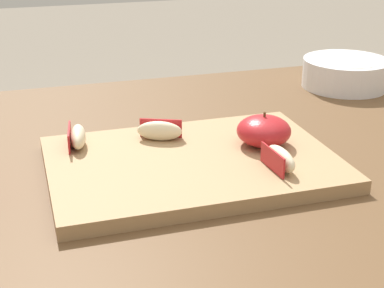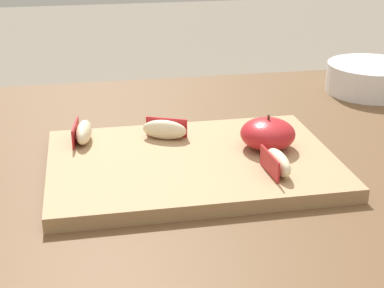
{
  "view_description": "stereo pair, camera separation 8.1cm",
  "coord_description": "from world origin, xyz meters",
  "views": [
    {
      "loc": [
        -0.29,
        -0.73,
        1.09
      ],
      "look_at": [
        -0.07,
        -0.01,
        0.78
      ],
      "focal_mm": 54.89,
      "sensor_mm": 36.0,
      "label": 1
    },
    {
      "loc": [
        -0.21,
        -0.75,
        1.09
      ],
      "look_at": [
        -0.07,
        -0.01,
        0.78
      ],
      "focal_mm": 54.89,
      "sensor_mm": 36.0,
      "label": 2
    }
  ],
  "objects": [
    {
      "name": "apple_wedge_middle",
      "position": [
        0.03,
        -0.08,
        0.77
      ],
      "size": [
        0.03,
        0.07,
        0.03
      ],
      "color": "beige",
      "rests_on": "cutting_board"
    },
    {
      "name": "dining_table",
      "position": [
        0.0,
        0.0,
        0.64
      ],
      "size": [
        1.29,
        0.89,
        0.74
      ],
      "color": "brown",
      "rests_on": "ground_plane"
    },
    {
      "name": "ceramic_fruit_bowl",
      "position": [
        0.34,
        0.28,
        0.77
      ],
      "size": [
        0.17,
        0.17,
        0.06
      ],
      "color": "white",
      "rests_on": "dining_table"
    },
    {
      "name": "apple_wedge_front",
      "position": [
        -0.22,
        0.07,
        0.77
      ],
      "size": [
        0.03,
        0.07,
        0.03
      ],
      "color": "beige",
      "rests_on": "cutting_board"
    },
    {
      "name": "apple_wedge_near_knife",
      "position": [
        -0.1,
        0.06,
        0.77
      ],
      "size": [
        0.07,
        0.05,
        0.03
      ],
      "color": "beige",
      "rests_on": "cutting_board"
    },
    {
      "name": "cutting_board",
      "position": [
        -0.07,
        -0.01,
        0.75
      ],
      "size": [
        0.4,
        0.28,
        0.02
      ],
      "color": "#A37F56",
      "rests_on": "dining_table"
    },
    {
      "name": "apple_half_skin_up",
      "position": [
        0.04,
        0.0,
        0.78
      ],
      "size": [
        0.08,
        0.08,
        0.05
      ],
      "color": "#B21E23",
      "rests_on": "cutting_board"
    }
  ]
}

